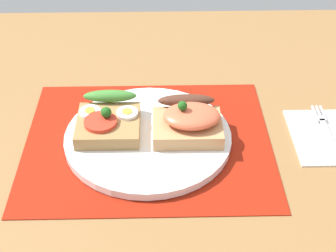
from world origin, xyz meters
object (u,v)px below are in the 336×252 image
object	(u,v)px
sandwich_salmon	(189,120)
napkin	(332,136)
sandwich_egg_tomato	(108,120)
plate	(148,137)
fork	(328,133)

from	to	relation	value
sandwich_salmon	napkin	distance (cm)	22.25
sandwich_egg_tomato	napkin	distance (cm)	34.12
plate	sandwich_salmon	world-z (taller)	sandwich_salmon
sandwich_egg_tomato	napkin	world-z (taller)	sandwich_egg_tomato
napkin	fork	distance (cm)	0.88
fork	sandwich_egg_tomato	bearing A→B (deg)	178.29
plate	sandwich_egg_tomato	world-z (taller)	sandwich_egg_tomato
plate	fork	size ratio (longest dim) A/B	1.64
plate	sandwich_egg_tomato	distance (cm)	6.49
sandwich_salmon	sandwich_egg_tomato	bearing A→B (deg)	174.85
plate	sandwich_salmon	bearing A→B (deg)	4.49
plate	fork	xyz separation A→B (cm)	(27.32, 0.57, -0.15)
plate	fork	bearing A→B (deg)	1.19
plate	napkin	distance (cm)	28.08
plate	sandwich_egg_tomato	xyz separation A→B (cm)	(-5.93, 1.56, 2.11)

